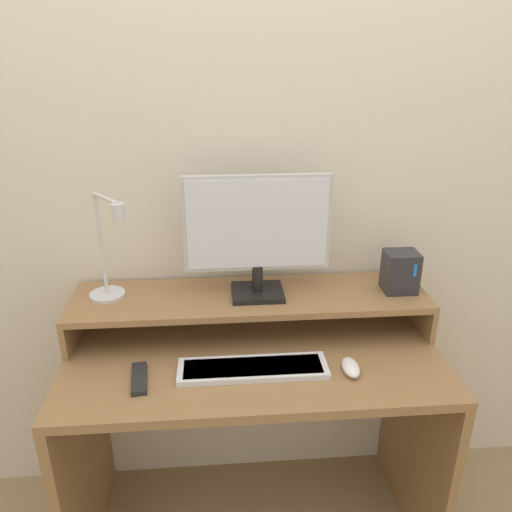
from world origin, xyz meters
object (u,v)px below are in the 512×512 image
object	(u,v)px
desk_lamp	(109,264)
router_dock	(400,272)
monitor	(257,232)
remote_control	(139,378)
keyboard	(253,368)
mouse	(351,367)

from	to	relation	value
desk_lamp	router_dock	distance (m)	0.96
monitor	desk_lamp	size ratio (longest dim) A/B	1.31
monitor	remote_control	bearing A→B (deg)	-144.97
desk_lamp	monitor	bearing A→B (deg)	0.06
monitor	router_dock	distance (m)	0.51
keyboard	remote_control	bearing A→B (deg)	-176.70
monitor	keyboard	xyz separation A→B (m)	(-0.03, -0.24, -0.35)
router_dock	keyboard	world-z (taller)	router_dock
router_dock	mouse	xyz separation A→B (m)	(-0.22, -0.26, -0.19)
monitor	desk_lamp	xyz separation A→B (m)	(-0.48, -0.00, -0.09)
keyboard	mouse	world-z (taller)	mouse
monitor	keyboard	bearing A→B (deg)	-97.97
monitor	router_dock	size ratio (longest dim) A/B	3.35
monitor	mouse	world-z (taller)	monitor
router_dock	remote_control	world-z (taller)	router_dock
keyboard	remote_control	distance (m)	0.34
router_dock	mouse	world-z (taller)	router_dock
monitor	mouse	xyz separation A→B (m)	(0.26, -0.27, -0.34)
mouse	router_dock	bearing A→B (deg)	49.39
router_dock	remote_control	size ratio (longest dim) A/B	0.93
mouse	monitor	bearing A→B (deg)	134.03
monitor	desk_lamp	bearing A→B (deg)	-179.94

